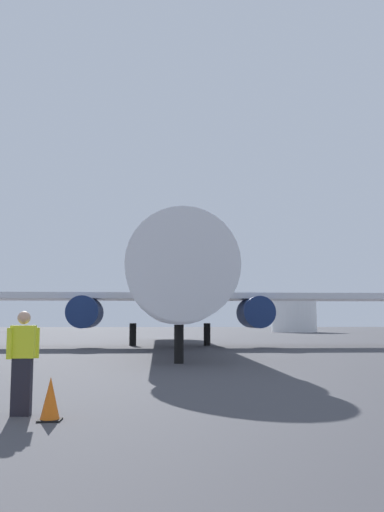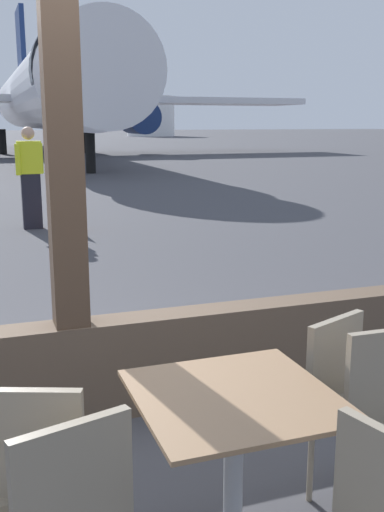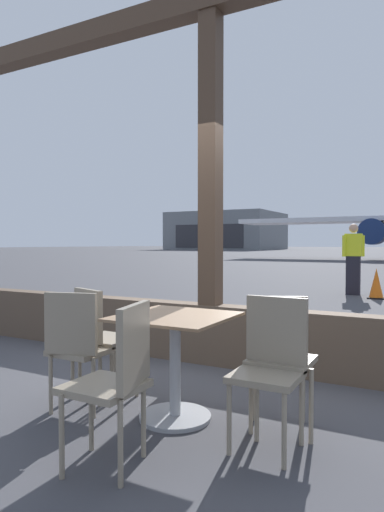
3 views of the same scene
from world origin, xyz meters
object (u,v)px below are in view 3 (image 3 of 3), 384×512
at_px(cafe_chair_window_left, 118,372).
at_px(distant_hangar, 227,231).
at_px(cafe_chair_aisle_right, 280,348).
at_px(ground_crew_worker, 353,258).
at_px(cafe_chair_aisle_left, 99,332).
at_px(traffic_cone, 376,284).
at_px(dining_table, 175,359).
at_px(cafe_chair_side_extra, 271,358).
at_px(cafe_chair_window_right, 77,341).

bearing_deg(cafe_chair_window_left, distant_hangar, 113.28).
distance_m(cafe_chair_aisle_right, ground_crew_worker, 8.51).
bearing_deg(distant_hangar, ground_crew_worker, -64.10).
bearing_deg(ground_crew_worker, cafe_chair_aisle_left, -94.79).
bearing_deg(traffic_cone, cafe_chair_aisle_left, -99.17).
bearing_deg(traffic_cone, cafe_chair_window_left, -92.93).
relative_size(dining_table, cafe_chair_side_extra, 0.84).
bearing_deg(distant_hangar, traffic_cone, -63.89).
relative_size(cafe_chair_window_left, cafe_chair_side_extra, 1.01).
distance_m(cafe_chair_aisle_left, traffic_cone, 8.18).
height_order(cafe_chair_aisle_right, traffic_cone, cafe_chair_aisle_right).
relative_size(cafe_chair_window_left, cafe_chair_window_right, 1.02).
height_order(dining_table, distant_hangar, distant_hangar).
distance_m(cafe_chair_window_right, ground_crew_worker, 8.97).
bearing_deg(cafe_chair_window_left, ground_crew_worker, 90.76).
bearing_deg(cafe_chair_window_right, dining_table, 18.35).
relative_size(cafe_chair_window_left, cafe_chair_aisle_right, 1.04).
xyz_separation_m(cafe_chair_window_left, cafe_chair_window_right, (-0.80, 0.53, -0.02)).
height_order(cafe_chair_window_left, cafe_chair_side_extra, cafe_chair_window_left).
bearing_deg(cafe_chair_window_left, cafe_chair_window_right, 146.35).
height_order(dining_table, cafe_chair_window_left, cafe_chair_window_left).
bearing_deg(cafe_chair_aisle_left, cafe_chair_window_right, -80.65).
xyz_separation_m(cafe_chair_window_left, cafe_chair_side_extra, (0.66, 0.70, -0.00)).
xyz_separation_m(cafe_chair_aisle_left, ground_crew_worker, (0.72, 8.62, 0.36)).
bearing_deg(ground_crew_worker, distant_hangar, 115.90).
distance_m(cafe_chair_window_right, cafe_chair_aisle_left, 0.32).
xyz_separation_m(cafe_chair_aisle_right, distant_hangar, (-35.38, 79.78, 3.12)).
height_order(cafe_chair_window_right, cafe_chair_aisle_left, cafe_chair_window_right).
bearing_deg(cafe_chair_window_right, traffic_cone, 81.51).
bearing_deg(cafe_chair_window_right, ground_crew_worker, 85.71).
xyz_separation_m(cafe_chair_aisle_left, cafe_chair_side_extra, (1.50, -0.15, 0.00)).
distance_m(dining_table, cafe_chair_window_left, 0.78).
relative_size(cafe_chair_side_extra, ground_crew_worker, 0.53).
bearing_deg(cafe_chair_window_left, cafe_chair_aisle_right, 57.87).
distance_m(dining_table, traffic_cone, 8.17).
relative_size(cafe_chair_aisle_right, distant_hangar, 0.04).
distance_m(cafe_chair_aisle_left, distant_hangar, 86.88).
bearing_deg(cafe_chair_window_right, distant_hangar, 112.94).
bearing_deg(cafe_chair_side_extra, distant_hangar, 113.86).
distance_m(dining_table, ground_crew_worker, 8.71).
bearing_deg(dining_table, traffic_cone, 86.22).
xyz_separation_m(cafe_chair_side_extra, ground_crew_worker, (-0.78, 8.77, 0.36)).
relative_size(dining_table, ground_crew_worker, 0.44).
relative_size(traffic_cone, distant_hangar, 0.03).
distance_m(cafe_chair_window_left, cafe_chair_window_right, 0.96).
bearing_deg(cafe_chair_side_extra, dining_table, 174.60).
height_order(dining_table, cafe_chair_aisle_left, cafe_chair_aisle_left).
bearing_deg(distant_hangar, dining_table, -66.57).
height_order(dining_table, cafe_chair_side_extra, cafe_chair_side_extra).
distance_m(cafe_chair_aisle_right, cafe_chair_side_extra, 0.30).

